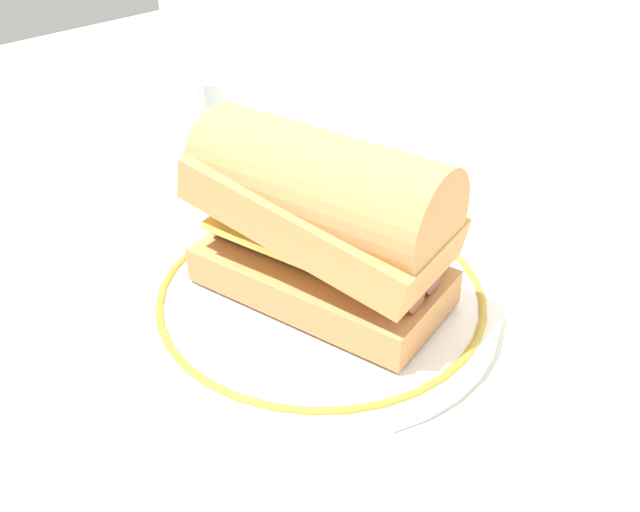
# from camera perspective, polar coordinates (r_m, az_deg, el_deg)

# --- Properties ---
(ground_plane) EXTENTS (1.50, 1.50, 0.00)m
(ground_plane) POSITION_cam_1_polar(r_m,az_deg,el_deg) (0.51, 2.32, -5.55)
(ground_plane) COLOR silver
(plate) EXTENTS (0.25, 0.25, 0.01)m
(plate) POSITION_cam_1_polar(r_m,az_deg,el_deg) (0.52, 0.00, -3.38)
(plate) COLOR white
(plate) RESTS_ON ground_plane
(sausage_sandwich) EXTENTS (0.19, 0.13, 0.12)m
(sausage_sandwich) POSITION_cam_1_polar(r_m,az_deg,el_deg) (0.48, 0.00, 3.07)
(sausage_sandwich) COLOR tan
(sausage_sandwich) RESTS_ON plate
(drinking_glass) EXTENTS (0.06, 0.06, 0.09)m
(drinking_glass) POSITION_cam_1_polar(r_m,az_deg,el_deg) (0.69, -8.70, 9.75)
(drinking_glass) COLOR silver
(drinking_glass) RESTS_ON ground_plane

